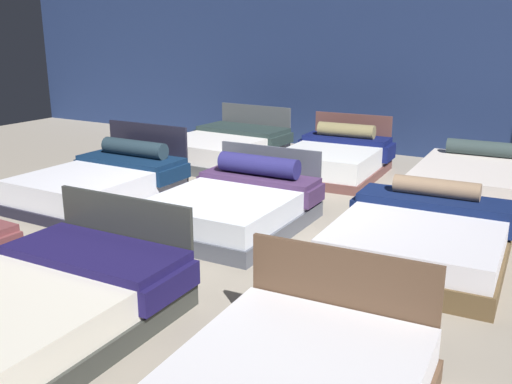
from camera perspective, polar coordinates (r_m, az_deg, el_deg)
The scene contains 9 objects.
ground_plane at distance 6.97m, azimuth -1.43°, elevation -3.45°, with size 18.00×18.00×0.02m, color gray.
showroom_back_wall at distance 11.14m, azimuth 12.25°, elevation 12.78°, with size 18.00×0.06×3.50m, color navy.
bed_1 at distance 4.84m, azimuth -20.28°, elevation -10.47°, with size 1.68×2.13×0.87m.
bed_3 at distance 8.13m, azimuth -14.96°, elevation 0.86°, with size 1.62×2.12×0.95m.
bed_4 at distance 6.87m, azimuth -2.09°, elevation -1.43°, with size 1.62×2.02×0.83m.
bed_5 at distance 6.10m, azimuth 16.11°, elevation -4.53°, with size 1.79×2.05×0.72m.
bed_6 at distance 10.26m, azimuth -3.12°, elevation 4.44°, with size 1.78×2.26×0.91m.
bed_7 at distance 9.40m, azimuth 7.89°, elevation 3.29°, with size 1.60×2.00×0.89m.
bed_8 at distance 8.74m, azimuth 20.68°, elevation 1.15°, with size 1.59×2.20×0.66m.
Camera 1 is at (3.42, -5.61, 2.31)m, focal length 40.04 mm.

